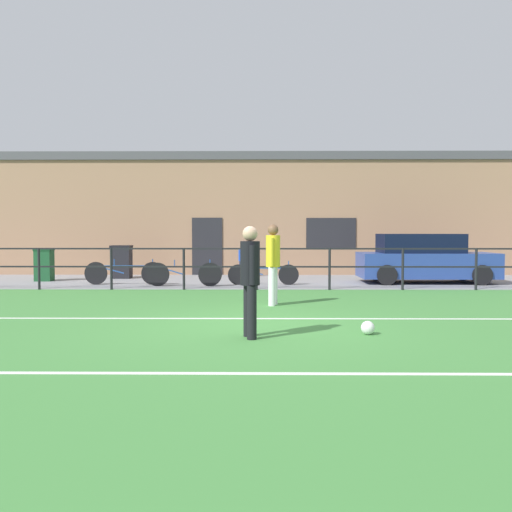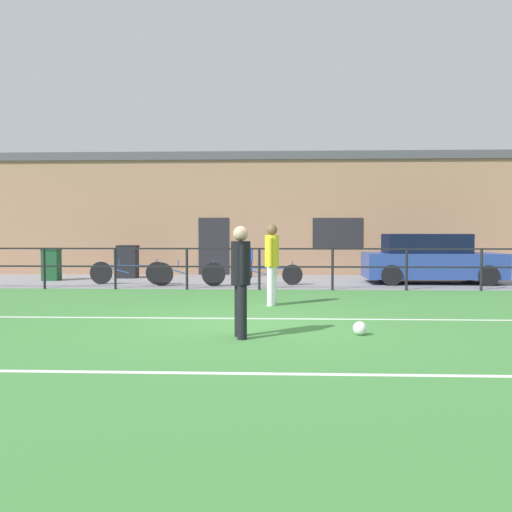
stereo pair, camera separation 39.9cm
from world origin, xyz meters
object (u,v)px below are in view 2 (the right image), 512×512
at_px(player_goalkeeper, 241,275).
at_px(soccer_ball_match, 360,328).
at_px(bicycle_parked_0, 187,274).
at_px(bicycle_parked_1, 267,274).
at_px(trash_bin_1, 51,264).
at_px(player_striker, 272,259).
at_px(spectator_child, 249,258).
at_px(parked_car_red, 431,260).
at_px(trash_bin_0, 128,261).
at_px(bicycle_parked_2, 129,273).

xyz_separation_m(player_goalkeeper, soccer_ball_match, (1.82, 0.29, -0.85)).
distance_m(bicycle_parked_0, bicycle_parked_1, 2.34).
bearing_deg(soccer_ball_match, trash_bin_1, 133.53).
bearing_deg(player_striker, spectator_child, 18.50).
bearing_deg(parked_car_red, bicycle_parked_0, -170.71).
height_order(bicycle_parked_0, trash_bin_0, trash_bin_0).
bearing_deg(trash_bin_0, trash_bin_1, -154.01).
bearing_deg(player_goalkeeper, parked_car_red, -44.68).
distance_m(bicycle_parked_1, bicycle_parked_2, 4.13).
height_order(parked_car_red, trash_bin_1, parked_car_red).
xyz_separation_m(player_striker, bicycle_parked_2, (-4.34, 4.39, -0.62)).
distance_m(soccer_ball_match, bicycle_parked_2, 9.72).
bearing_deg(trash_bin_1, soccer_ball_match, -46.47).
bearing_deg(player_striker, player_goalkeeper, -174.92).
relative_size(soccer_ball_match, bicycle_parked_0, 0.10).
height_order(player_goalkeeper, bicycle_parked_1, player_goalkeeper).
bearing_deg(bicycle_parked_0, player_goalkeeper, -74.82).
bearing_deg(parked_car_red, soccer_ball_match, -111.41).
relative_size(soccer_ball_match, parked_car_red, 0.05).
relative_size(bicycle_parked_1, trash_bin_1, 2.00).
distance_m(soccer_ball_match, spectator_child, 11.09).
relative_size(player_striker, bicycle_parked_1, 0.84).
distance_m(bicycle_parked_1, trash_bin_0, 5.31).
bearing_deg(bicycle_parked_0, trash_bin_0, 132.31).
bearing_deg(trash_bin_0, parked_car_red, -8.99).
bearing_deg(parked_car_red, spectator_child, 158.45).
relative_size(bicycle_parked_2, trash_bin_1, 2.25).
relative_size(spectator_child, bicycle_parked_1, 0.54).
height_order(spectator_child, parked_car_red, parked_car_red).
height_order(player_striker, trash_bin_0, player_striker).
bearing_deg(trash_bin_1, bicycle_parked_1, -9.88).
relative_size(parked_car_red, trash_bin_0, 3.68).
distance_m(player_striker, trash_bin_0, 8.35).
height_order(bicycle_parked_1, bicycle_parked_2, bicycle_parked_2).
bearing_deg(player_goalkeeper, bicycle_parked_0, 0.81).
xyz_separation_m(player_striker, bicycle_parked_0, (-2.50, 3.94, -0.62)).
bearing_deg(bicycle_parked_2, trash_bin_0, 105.96).
bearing_deg(trash_bin_1, spectator_child, 15.78).
xyz_separation_m(parked_car_red, trash_bin_0, (-9.76, 1.55, -0.16)).
relative_size(bicycle_parked_0, trash_bin_0, 1.98).
xyz_separation_m(soccer_ball_match, trash_bin_0, (-6.40, 10.13, 0.47)).
height_order(spectator_child, bicycle_parked_0, spectator_child).
relative_size(parked_car_red, bicycle_parked_1, 1.95).
bearing_deg(trash_bin_0, spectator_child, 9.75).
height_order(soccer_ball_match, spectator_child, spectator_child).
relative_size(player_goalkeeper, soccer_ball_match, 7.93).
xyz_separation_m(player_striker, trash_bin_0, (-4.99, 6.68, -0.42)).
relative_size(player_goalkeeper, bicycle_parked_2, 0.71).
bearing_deg(bicycle_parked_2, player_goalkeeper, -64.26).
distance_m(soccer_ball_match, trash_bin_0, 11.99).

